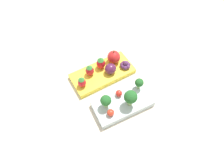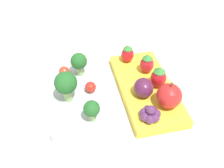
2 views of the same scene
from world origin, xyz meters
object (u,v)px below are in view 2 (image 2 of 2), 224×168
(broccoli_floret_0, at_px, (92,109))
(cherry_tomato_1, at_px, (90,87))
(strawberry_1, at_px, (159,77))
(strawberry_0, at_px, (128,54))
(bento_box_savoury, at_px, (77,97))
(apple, at_px, (169,96))
(broccoli_floret_1, at_px, (66,84))
(cherry_tomato_0, at_px, (64,72))
(strawberry_2, at_px, (147,63))
(broccoli_floret_2, at_px, (79,62))
(grape_cluster, at_px, (150,114))
(bento_box_fruit, at_px, (146,88))
(plum, at_px, (144,88))

(broccoli_floret_0, relative_size, cherry_tomato_1, 2.01)
(strawberry_1, bearing_deg, strawberry_0, 16.84)
(bento_box_savoury, xyz_separation_m, apple, (-0.08, -0.16, 0.03))
(broccoli_floret_1, relative_size, cherry_tomato_0, 2.85)
(strawberry_0, relative_size, strawberry_2, 0.95)
(bento_box_savoury, height_order, strawberry_1, strawberry_1)
(broccoli_floret_2, bearing_deg, strawberry_0, -80.79)
(broccoli_floret_2, distance_m, strawberry_2, 0.14)
(strawberry_2, height_order, grape_cluster, strawberry_2)
(bento_box_savoury, relative_size, strawberry_2, 4.41)
(strawberry_0, distance_m, strawberry_2, 0.05)
(bento_box_savoury, relative_size, strawberry_0, 4.66)
(broccoli_floret_2, height_order, cherry_tomato_1, broccoli_floret_2)
(bento_box_fruit, xyz_separation_m, grape_cluster, (-0.08, 0.03, 0.02))
(cherry_tomato_0, distance_m, grape_cluster, 0.20)
(broccoli_floret_1, xyz_separation_m, cherry_tomato_1, (0.01, -0.05, -0.03))
(bento_box_savoury, bearing_deg, strawberry_2, -81.99)
(broccoli_floret_2, height_order, grape_cluster, broccoli_floret_2)
(bento_box_savoury, bearing_deg, strawberry_1, -99.26)
(apple, bearing_deg, bento_box_fruit, 14.54)
(strawberry_1, bearing_deg, bento_box_savoury, 80.74)
(strawberry_0, distance_m, strawberry_1, 0.10)
(apple, relative_size, grape_cluster, 1.43)
(cherry_tomato_0, xyz_separation_m, cherry_tomato_1, (-0.06, -0.04, -0.00))
(broccoli_floret_2, bearing_deg, plum, -131.41)
(cherry_tomato_0, relative_size, plum, 0.54)
(cherry_tomato_0, bearing_deg, strawberry_2, -101.33)
(bento_box_savoury, distance_m, broccoli_floret_2, 0.07)
(cherry_tomato_0, relative_size, strawberry_0, 0.52)
(cherry_tomato_0, distance_m, strawberry_1, 0.20)
(bento_box_fruit, distance_m, strawberry_2, 0.05)
(bento_box_savoury, relative_size, broccoli_floret_1, 3.16)
(strawberry_1, xyz_separation_m, strawberry_2, (0.05, 0.00, -0.00))
(bento_box_savoury, xyz_separation_m, broccoli_floret_2, (0.05, -0.02, 0.04))
(bento_box_savoury, distance_m, grape_cluster, 0.15)
(cherry_tomato_1, relative_size, plum, 0.52)
(broccoli_floret_1, distance_m, cherry_tomato_0, 0.08)
(bento_box_savoury, xyz_separation_m, grape_cluster, (-0.10, -0.11, 0.02))
(cherry_tomato_0, relative_size, strawberry_2, 0.49)
(broccoli_floret_0, distance_m, broccoli_floret_2, 0.13)
(strawberry_0, bearing_deg, cherry_tomato_0, 95.13)
(bento_box_savoury, distance_m, strawberry_0, 0.15)
(strawberry_2, bearing_deg, plum, 151.05)
(bento_box_fruit, height_order, cherry_tomato_1, cherry_tomato_1)
(bento_box_fruit, distance_m, strawberry_0, 0.09)
(strawberry_0, height_order, strawberry_1, strawberry_1)
(broccoli_floret_2, relative_size, apple, 0.93)
(strawberry_2, xyz_separation_m, plum, (-0.06, 0.04, -0.00))
(strawberry_1, bearing_deg, plum, 110.64)
(bento_box_fruit, relative_size, apple, 4.12)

